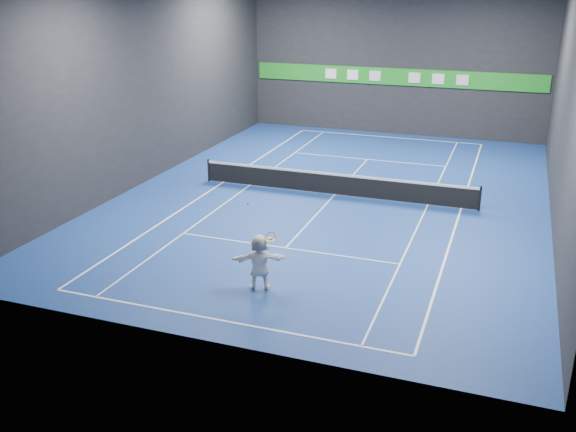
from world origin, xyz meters
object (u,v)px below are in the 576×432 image
(tennis_ball, at_px, (248,203))
(tennis_racket, at_px, (270,238))
(player, at_px, (259,262))
(tennis_net, at_px, (335,183))

(tennis_ball, height_order, tennis_racket, tennis_ball)
(player, relative_size, tennis_net, 0.14)
(tennis_ball, distance_m, tennis_net, 9.71)
(player, distance_m, tennis_ball, 1.84)
(player, bearing_deg, tennis_net, -112.93)
(tennis_ball, xyz_separation_m, tennis_net, (0.08, 9.47, -2.14))
(tennis_net, xyz_separation_m, tennis_racket, (0.69, -9.64, 1.19))
(player, xyz_separation_m, tennis_racket, (0.35, 0.05, 0.84))
(tennis_ball, height_order, tennis_net, tennis_ball)
(player, bearing_deg, tennis_ball, -51.80)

